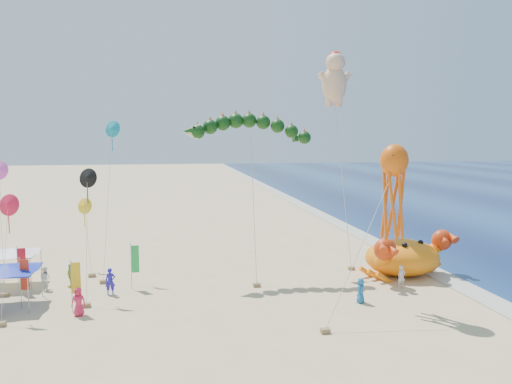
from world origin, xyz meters
TOP-DOWN VIEW (x-y plane):
  - ground at (0.00, 0.00)m, footprint 320.00×320.00m
  - foam_strip at (12.00, 0.00)m, footprint 320.00×320.00m
  - crab_inflatable at (9.16, 1.26)m, footprint 7.71×6.46m
  - dragon_kite at (-2.14, 4.23)m, footprint 9.89×5.40m
  - cherub_kite at (5.51, 7.05)m, footprint 2.05×4.72m
  - octopus_kite at (5.15, -5.09)m, footprint 6.38×4.33m
  - canopy_blue at (-18.12, -0.87)m, footprint 3.80×3.80m
  - canopy_white at (-19.08, 3.86)m, footprint 3.49×3.49m
  - feather_flags at (-14.85, -0.26)m, footprint 7.99×4.67m
  - beachgoers at (-13.84, -0.08)m, footprint 29.18×9.76m
  - small_kites at (-15.50, 3.04)m, footprint 8.65×13.34m

SIDE VIEW (x-z plane):
  - ground at x=0.00m, z-range 0.00..0.00m
  - foam_strip at x=12.00m, z-range 0.01..0.01m
  - beachgoers at x=-13.84m, z-range -0.05..1.78m
  - crab_inflatable at x=9.16m, z-range -0.20..3.18m
  - feather_flags at x=-14.85m, z-range 0.41..3.61m
  - canopy_white at x=-19.08m, z-range 1.09..3.79m
  - canopy_blue at x=-18.12m, z-range 1.09..3.80m
  - small_kites at x=-15.50m, z-range 1.05..12.78m
  - octopus_kite at x=5.15m, z-range 2.57..12.60m
  - dragon_kite at x=-2.14m, z-range 4.86..16.76m
  - cherub_kite at x=5.51m, z-range 6.56..24.01m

